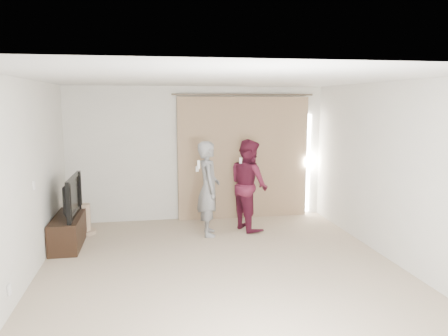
{
  "coord_description": "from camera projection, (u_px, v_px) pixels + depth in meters",
  "views": [
    {
      "loc": [
        -0.98,
        -5.69,
        2.31
      ],
      "look_at": [
        0.25,
        1.2,
        1.24
      ],
      "focal_mm": 35.0,
      "sensor_mm": 36.0,
      "label": 1
    }
  ],
  "objects": [
    {
      "name": "floor",
      "position": [
        222.0,
        269.0,
        6.06
      ],
      "size": [
        5.5,
        5.5,
        0.0
      ],
      "primitive_type": "plane",
      "color": "tan",
      "rests_on": "ground"
    },
    {
      "name": "wall_back",
      "position": [
        198.0,
        154.0,
        8.54
      ],
      "size": [
        5.0,
        0.04,
        2.6
      ],
      "primitive_type": "cube",
      "color": "beige",
      "rests_on": "ground"
    },
    {
      "name": "wall_left",
      "position": [
        24.0,
        183.0,
        5.43
      ],
      "size": [
        0.04,
        5.5,
        2.6
      ],
      "color": "beige",
      "rests_on": "ground"
    },
    {
      "name": "ceiling",
      "position": [
        222.0,
        79.0,
        5.66
      ],
      "size": [
        5.0,
        5.5,
        0.01
      ],
      "primitive_type": "cube",
      "color": "silver",
      "rests_on": "wall_back"
    },
    {
      "name": "curtain",
      "position": [
        244.0,
        158.0,
        8.64
      ],
      "size": [
        2.8,
        0.11,
        2.46
      ],
      "color": "#9F7F61",
      "rests_on": "ground"
    },
    {
      "name": "tv_console",
      "position": [
        69.0,
        231.0,
        7.06
      ],
      "size": [
        0.43,
        1.26,
        0.48
      ],
      "primitive_type": "cube",
      "color": "black",
      "rests_on": "ground"
    },
    {
      "name": "tv",
      "position": [
        67.0,
        196.0,
        6.98
      ],
      "size": [
        0.16,
        1.13,
        0.65
      ],
      "primitive_type": "imported",
      "rotation": [
        0.0,
        0.0,
        1.56
      ],
      "color": "black",
      "rests_on": "tv_console"
    },
    {
      "name": "scratching_post",
      "position": [
        84.0,
        222.0,
        7.66
      ],
      "size": [
        0.4,
        0.4,
        0.53
      ],
      "color": "tan",
      "rests_on": "ground"
    },
    {
      "name": "person_man",
      "position": [
        208.0,
        188.0,
        7.53
      ],
      "size": [
        0.41,
        0.61,
        1.64
      ],
      "color": "slate",
      "rests_on": "ground"
    },
    {
      "name": "person_woman",
      "position": [
        249.0,
        185.0,
        7.88
      ],
      "size": [
        0.83,
        0.95,
        1.65
      ],
      "color": "#501427",
      "rests_on": "ground"
    }
  ]
}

